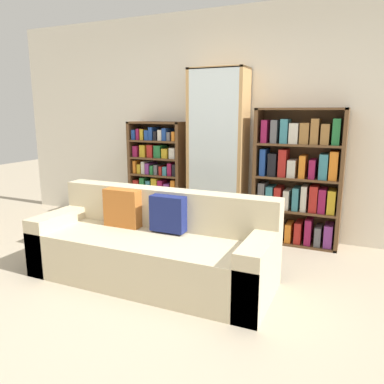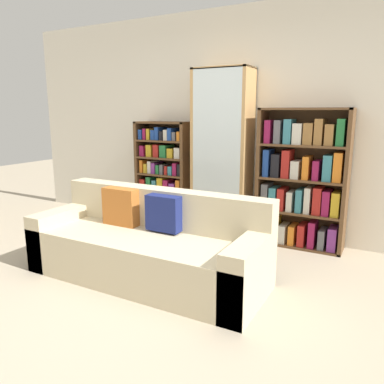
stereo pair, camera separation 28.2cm
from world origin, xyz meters
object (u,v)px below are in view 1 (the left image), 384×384
bookshelf_left (158,176)px  bookshelf_right (298,180)px  couch (153,248)px  display_cabinet (218,154)px  wine_bottle (249,236)px

bookshelf_left → bookshelf_right: 1.80m
bookshelf_left → bookshelf_right: (1.79, -0.00, 0.08)m
couch → bookshelf_right: bearing=55.6°
display_cabinet → wine_bottle: size_ratio=5.71×
display_cabinet → bookshelf_right: bearing=0.9°
couch → bookshelf_left: (-0.77, 1.50, 0.38)m
bookshelf_left → display_cabinet: 0.90m
bookshelf_right → wine_bottle: bookshelf_right is taller
bookshelf_left → bookshelf_right: bookshelf_right is taller
bookshelf_left → wine_bottle: size_ratio=3.92×
wine_bottle → display_cabinet: bearing=143.7°
bookshelf_left → wine_bottle: bookshelf_left is taller
couch → display_cabinet: size_ratio=1.09×
bookshelf_left → display_cabinet: size_ratio=0.69×
bookshelf_left → wine_bottle: bearing=-16.4°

